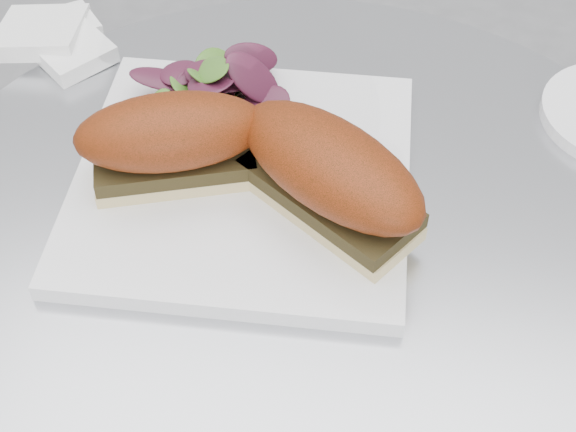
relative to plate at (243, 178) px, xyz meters
name	(u,v)px	position (x,y,z in m)	size (l,w,h in m)	color
table	(299,394)	(0.06, -0.06, -0.25)	(0.70, 0.70, 0.73)	#B7B9BE
plate	(243,178)	(0.00, 0.00, 0.00)	(0.28, 0.28, 0.02)	white
sandwich_left	(172,140)	(-0.05, -0.01, 0.05)	(0.17, 0.11, 0.08)	#D4C485
sandwich_right	(330,173)	(0.08, -0.03, 0.05)	(0.19, 0.17, 0.08)	#D4C485
salad	(209,80)	(-0.05, 0.08, 0.03)	(0.12, 0.12, 0.05)	#467C28
napkin	(58,45)	(-0.22, 0.15, 0.00)	(0.11, 0.11, 0.02)	white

